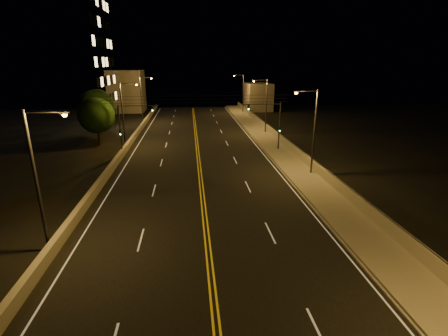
{
  "coord_description": "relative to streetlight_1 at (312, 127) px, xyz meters",
  "views": [
    {
      "loc": [
        -0.9,
        -9.48,
        11.46
      ],
      "look_at": [
        2.0,
        18.0,
        2.5
      ],
      "focal_mm": 26.0,
      "sensor_mm": 36.0,
      "label": 1
    }
  ],
  "objects": [
    {
      "name": "tree_0",
      "position": [
        -25.71,
        16.29,
        -0.85
      ],
      "size": [
        5.09,
        5.09,
        6.9
      ],
      "color": "black",
      "rests_on": "ground"
    },
    {
      "name": "parapet_rail",
      "position": [
        0.93,
        -2.21,
        -3.87
      ],
      "size": [
        0.06,
        120.0,
        0.06
      ],
      "primitive_type": "cylinder",
      "rotation": [
        1.57,
        0.0,
        0.0
      ],
      "color": "black",
      "rests_on": "parapet_wall"
    },
    {
      "name": "streetlight_5",
      "position": [
        -21.44,
        14.75,
        0.0
      ],
      "size": [
        2.55,
        0.28,
        8.99
      ],
      "color": "#2D2D33",
      "rests_on": "ground"
    },
    {
      "name": "streetlight_2",
      "position": [
        0.0,
        21.66,
        0.0
      ],
      "size": [
        2.55,
        0.28,
        8.99
      ],
      "color": "#2D2D33",
      "rests_on": "ground"
    },
    {
      "name": "streetlight_4",
      "position": [
        -21.44,
        -12.36,
        0.0
      ],
      "size": [
        2.55,
        0.28,
        8.99
      ],
      "color": "#2D2D33",
      "rests_on": "ground"
    },
    {
      "name": "curb",
      "position": [
        -2.59,
        -2.21,
        -5.13
      ],
      "size": [
        0.14,
        120.0,
        0.15
      ],
      "primitive_type": "cube",
      "color": "gray",
      "rests_on": "ground"
    },
    {
      "name": "distant_building_left",
      "position": [
        -27.52,
        51.43,
        -0.27
      ],
      "size": [
        8.0,
        8.0,
        9.87
      ],
      "primitive_type": "cube",
      "color": "gray",
      "rests_on": "ground"
    },
    {
      "name": "road",
      "position": [
        -11.52,
        -2.21,
        -5.19
      ],
      "size": [
        18.0,
        120.0,
        0.02
      ],
      "primitive_type": "cube",
      "color": "black",
      "rests_on": "ground"
    },
    {
      "name": "streetlight_6",
      "position": [
        -21.44,
        33.79,
        0.0
      ],
      "size": [
        2.55,
        0.28,
        8.99
      ],
      "color": "#2D2D33",
      "rests_on": "ground"
    },
    {
      "name": "streetlight_3",
      "position": [
        0.0,
        45.36,
        0.0
      ],
      "size": [
        2.55,
        0.28,
        8.99
      ],
      "color": "#2D2D33",
      "rests_on": "ground"
    },
    {
      "name": "distant_building_right",
      "position": [
        4.98,
        51.26,
        -1.88
      ],
      "size": [
        6.0,
        10.0,
        6.64
      ],
      "primitive_type": "cube",
      "color": "gray",
      "rests_on": "ground"
    },
    {
      "name": "building_tower",
      "position": [
        -39.09,
        30.69,
        8.06
      ],
      "size": [
        24.0,
        15.0,
        27.67
      ],
      "color": "gray",
      "rests_on": "ground"
    },
    {
      "name": "tree_1",
      "position": [
        -27.44,
        23.57,
        -0.47
      ],
      "size": [
        5.53,
        5.53,
        7.5
      ],
      "color": "black",
      "rests_on": "ground"
    },
    {
      "name": "lane_markings",
      "position": [
        -11.52,
        -2.29,
        -5.18
      ],
      "size": [
        17.32,
        116.0,
        0.0
      ],
      "color": "silver",
      "rests_on": "road"
    },
    {
      "name": "jersey_barrier",
      "position": [
        -21.24,
        -2.21,
        -4.78
      ],
      "size": [
        0.45,
        120.0,
        0.85
      ],
      "primitive_type": "cube",
      "color": "gray",
      "rests_on": "ground"
    },
    {
      "name": "traffic_signal_left",
      "position": [
        -20.36,
        10.29,
        -1.1
      ],
      "size": [
        5.11,
        0.31,
        6.55
      ],
      "color": "#2D2D33",
      "rests_on": "ground"
    },
    {
      "name": "parapet_wall",
      "position": [
        0.93,
        -2.21,
        -4.4
      ],
      "size": [
        0.3,
        120.0,
        1.0
      ],
      "primitive_type": "cube",
      "color": "gray",
      "rests_on": "sidewalk"
    },
    {
      "name": "overhead_wires",
      "position": [
        -11.52,
        7.29,
        2.2
      ],
      "size": [
        22.0,
        0.03,
        0.83
      ],
      "color": "black"
    },
    {
      "name": "streetlight_1",
      "position": [
        0.0,
        0.0,
        0.0
      ],
      "size": [
        2.55,
        0.28,
        8.99
      ],
      "color": "#2D2D33",
      "rests_on": "ground"
    },
    {
      "name": "traffic_signal_right",
      "position": [
        -1.47,
        10.29,
        -1.1
      ],
      "size": [
        5.11,
        0.31,
        6.55
      ],
      "color": "#2D2D33",
      "rests_on": "ground"
    },
    {
      "name": "sidewalk",
      "position": [
        -0.72,
        -2.21,
        -5.05
      ],
      "size": [
        3.6,
        120.0,
        0.3
      ],
      "primitive_type": "cube",
      "color": "gray",
      "rests_on": "ground"
    }
  ]
}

